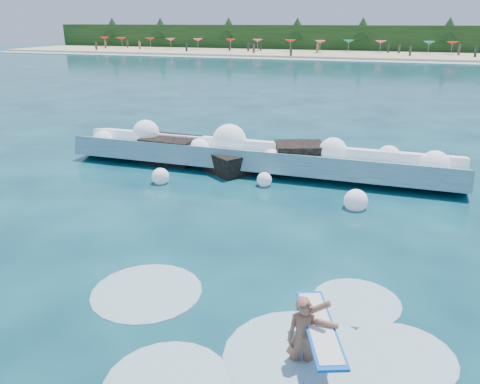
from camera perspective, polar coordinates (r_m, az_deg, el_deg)
The scene contains 11 objects.
ground at distance 13.02m, azimuth -9.16°, elevation -7.14°, with size 200.00×200.00×0.00m, color #072A38.
beach at distance 88.53m, azimuth 15.43°, elevation 15.83°, with size 140.00×20.00×0.40m, color tan.
wet_band at distance 77.59m, azimuth 14.84°, elevation 15.24°, with size 140.00×5.00×0.08m, color silver.
treeline at distance 98.38m, azimuth 15.98°, elevation 17.50°, with size 140.00×4.00×5.00m, color black.
breaking_wave at distance 19.73m, azimuth 2.16°, elevation 4.22°, with size 16.23×2.61×1.40m.
rock_cluster at distance 20.08m, azimuth -1.69°, elevation 4.33°, with size 8.08×3.31×1.35m.
surfer_with_board at distance 8.85m, azimuth 8.13°, elevation -16.98°, with size 1.27×2.84×1.64m.
wave_spray at distance 19.50m, azimuth 1.99°, elevation 5.17°, with size 15.28×4.66×1.91m.
surf_foam at distance 9.62m, azimuth 3.62°, elevation -17.83°, with size 9.07×5.75×0.15m.
beach_umbrellas at distance 90.65m, azimuth 15.34°, elevation 17.23°, with size 112.93×6.14×0.50m.
beachgoers at distance 85.10m, azimuth 17.37°, elevation 16.11°, with size 106.95×12.38×1.94m.
Camera 1 is at (5.57, -10.16, 5.93)m, focal length 35.00 mm.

